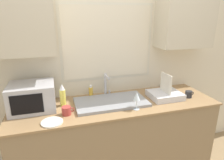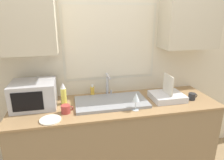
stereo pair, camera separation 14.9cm
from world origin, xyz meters
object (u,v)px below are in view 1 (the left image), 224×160
object	(u,v)px
dish_rack	(165,94)
mug_near_sink	(67,111)
soap_bottle	(91,92)
wine_glass	(137,97)
faucet	(106,83)
microwave	(32,97)
spray_bottle	(63,95)

from	to	relation	value
dish_rack	mug_near_sink	world-z (taller)	dish_rack
dish_rack	soap_bottle	size ratio (longest dim) A/B	2.42
soap_bottle	wine_glass	xyz separation A→B (m)	(0.39, -0.45, 0.07)
faucet	microwave	distance (m)	0.81
dish_rack	wine_glass	size ratio (longest dim) A/B	1.91
faucet	spray_bottle	xyz separation A→B (m)	(-0.51, -0.12, -0.05)
dish_rack	wine_glass	distance (m)	0.48
mug_near_sink	wine_glass	bearing A→B (deg)	-7.09
soap_bottle	mug_near_sink	distance (m)	0.47
soap_bottle	dish_rack	bearing A→B (deg)	-17.84
mug_near_sink	faucet	bearing A→B (deg)	35.28
dish_rack	soap_bottle	distance (m)	0.87
microwave	spray_bottle	size ratio (longest dim) A/B	1.83
mug_near_sink	dish_rack	bearing A→B (deg)	4.90
faucet	microwave	xyz separation A→B (m)	(-0.81, -0.12, -0.03)
faucet	wine_glass	distance (m)	0.48
soap_bottle	wine_glass	bearing A→B (deg)	-49.31
faucet	spray_bottle	world-z (taller)	faucet
faucet	mug_near_sink	xyz separation A→B (m)	(-0.49, -0.35, -0.12)
microwave	wine_glass	size ratio (longest dim) A/B	2.34
mug_near_sink	wine_glass	size ratio (longest dim) A/B	0.64
wine_glass	microwave	bearing A→B (deg)	163.05
faucet	spray_bottle	distance (m)	0.53
microwave	faucet	bearing A→B (deg)	8.78
microwave	spray_bottle	distance (m)	0.30
microwave	dish_rack	xyz separation A→B (m)	(1.45, -0.12, -0.09)
microwave	soap_bottle	xyz separation A→B (m)	(0.62, 0.14, -0.07)
microwave	dish_rack	world-z (taller)	dish_rack
spray_bottle	soap_bottle	distance (m)	0.36
microwave	mug_near_sink	distance (m)	0.40
spray_bottle	dish_rack	bearing A→B (deg)	-6.19
faucet	wine_glass	bearing A→B (deg)	-64.78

